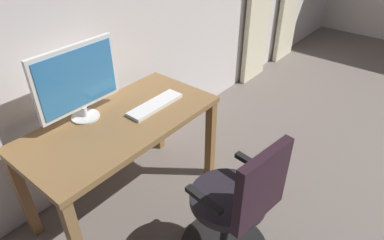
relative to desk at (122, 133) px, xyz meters
The scene contains 4 objects.
desk is the anchor object (origin of this frame).
office_chair 0.88m from the desk, 93.97° to the left, with size 0.56×0.56×0.94m.
computer_monitor 0.44m from the desk, 59.46° to the right, with size 0.57×0.18×0.49m.
computer_keyboard 0.29m from the desk, 168.54° to the left, with size 0.43×0.12×0.02m, color white.
Camera 1 is at (2.91, -1.36, 1.91)m, focal length 31.13 mm.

